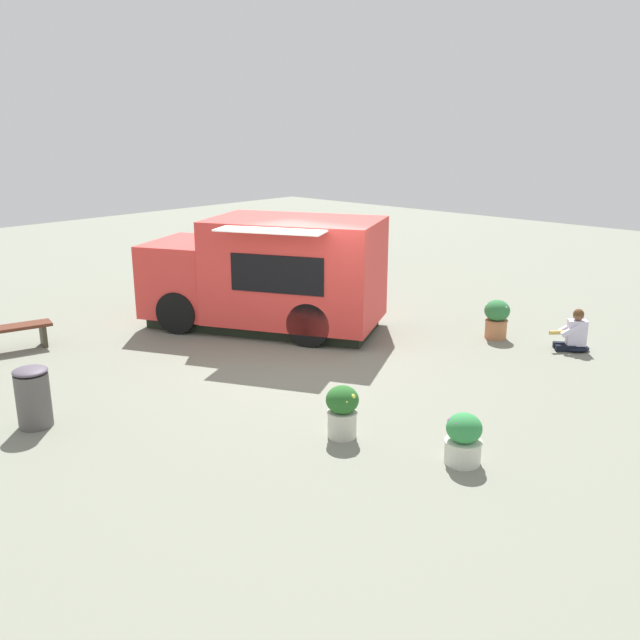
{
  "coord_description": "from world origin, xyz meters",
  "views": [
    {
      "loc": [
        -8.33,
        -8.37,
        4.13
      ],
      "look_at": [
        -0.61,
        -1.25,
        1.09
      ],
      "focal_mm": 38.33,
      "sensor_mm": 36.0,
      "label": 1
    }
  ],
  "objects_px": {
    "planter_flowering_near": "(463,439)",
    "trash_bin": "(33,397)",
    "person_customer": "(574,335)",
    "plaza_bench": "(6,333)",
    "food_truck": "(269,277)",
    "planter_flowering_side": "(497,318)",
    "planter_flowering_far": "(342,410)"
  },
  "relations": [
    {
      "from": "food_truck",
      "to": "planter_flowering_side",
      "type": "distance_m",
      "value": 4.65
    },
    {
      "from": "plaza_bench",
      "to": "trash_bin",
      "type": "bearing_deg",
      "value": -108.07
    },
    {
      "from": "person_customer",
      "to": "planter_flowering_side",
      "type": "distance_m",
      "value": 1.49
    },
    {
      "from": "trash_bin",
      "to": "person_customer",
      "type": "bearing_deg",
      "value": -26.44
    },
    {
      "from": "person_customer",
      "to": "planter_flowering_near",
      "type": "relative_size",
      "value": 1.21
    },
    {
      "from": "planter_flowering_near",
      "to": "plaza_bench",
      "type": "height_order",
      "value": "planter_flowering_near"
    },
    {
      "from": "planter_flowering_near",
      "to": "food_truck",
      "type": "bearing_deg",
      "value": 68.4
    },
    {
      "from": "trash_bin",
      "to": "planter_flowering_near",
      "type": "bearing_deg",
      "value": -57.93
    },
    {
      "from": "food_truck",
      "to": "person_customer",
      "type": "relative_size",
      "value": 6.49
    },
    {
      "from": "planter_flowering_near",
      "to": "person_customer",
      "type": "bearing_deg",
      "value": 8.8
    },
    {
      "from": "food_truck",
      "to": "plaza_bench",
      "type": "distance_m",
      "value": 5.09
    },
    {
      "from": "food_truck",
      "to": "planter_flowering_near",
      "type": "distance_m",
      "value": 6.6
    },
    {
      "from": "plaza_bench",
      "to": "planter_flowering_far",
      "type": "bearing_deg",
      "value": -77.8
    },
    {
      "from": "planter_flowering_far",
      "to": "trash_bin",
      "type": "distance_m",
      "value": 4.33
    },
    {
      "from": "person_customer",
      "to": "trash_bin",
      "type": "height_order",
      "value": "trash_bin"
    },
    {
      "from": "planter_flowering_side",
      "to": "planter_flowering_near",
      "type": "bearing_deg",
      "value": -155.45
    },
    {
      "from": "person_customer",
      "to": "planter_flowering_far",
      "type": "bearing_deg",
      "value": 172.23
    },
    {
      "from": "food_truck",
      "to": "planter_flowering_far",
      "type": "bearing_deg",
      "value": -122.61
    },
    {
      "from": "planter_flowering_near",
      "to": "trash_bin",
      "type": "distance_m",
      "value": 5.91
    },
    {
      "from": "planter_flowering_near",
      "to": "plaza_bench",
      "type": "distance_m",
      "value": 8.8
    },
    {
      "from": "person_customer",
      "to": "planter_flowering_far",
      "type": "distance_m",
      "value": 5.8
    },
    {
      "from": "food_truck",
      "to": "planter_flowering_near",
      "type": "xyz_separation_m",
      "value": [
        -2.41,
        -6.1,
        -0.76
      ]
    },
    {
      "from": "person_customer",
      "to": "plaza_bench",
      "type": "height_order",
      "value": "person_customer"
    },
    {
      "from": "food_truck",
      "to": "plaza_bench",
      "type": "xyz_separation_m",
      "value": [
        -4.38,
        2.48,
        -0.73
      ]
    },
    {
      "from": "person_customer",
      "to": "planter_flowering_side",
      "type": "xyz_separation_m",
      "value": [
        -0.31,
        1.45,
        0.11
      ]
    },
    {
      "from": "planter_flowering_side",
      "to": "plaza_bench",
      "type": "xyz_separation_m",
      "value": [
        -6.94,
        6.31,
        -0.06
      ]
    },
    {
      "from": "food_truck",
      "to": "plaza_bench",
      "type": "relative_size",
      "value": 3.16
    },
    {
      "from": "planter_flowering_near",
      "to": "plaza_bench",
      "type": "xyz_separation_m",
      "value": [
        -1.97,
        8.58,
        0.03
      ]
    },
    {
      "from": "planter_flowering_near",
      "to": "planter_flowering_side",
      "type": "bearing_deg",
      "value": 24.55
    },
    {
      "from": "person_customer",
      "to": "plaza_bench",
      "type": "distance_m",
      "value": 10.63
    },
    {
      "from": "planter_flowering_far",
      "to": "person_customer",
      "type": "bearing_deg",
      "value": -7.77
    },
    {
      "from": "planter_flowering_side",
      "to": "trash_bin",
      "type": "relative_size",
      "value": 0.89
    }
  ]
}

